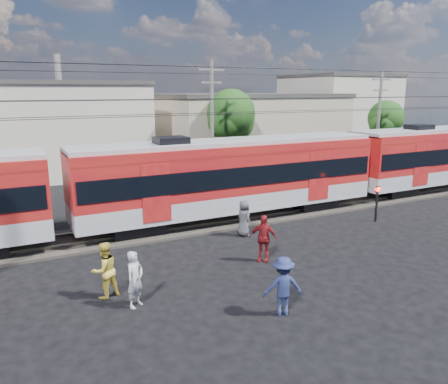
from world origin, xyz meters
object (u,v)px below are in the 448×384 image
(car_silver, at_px, (412,168))
(pedestrian_a, at_px, (135,279))
(commuter_train, at_px, (235,174))
(crossing_signal, at_px, (377,197))
(pedestrian_c, at_px, (283,286))

(car_silver, bearing_deg, pedestrian_a, 123.40)
(commuter_train, distance_m, pedestrian_a, 10.19)
(car_silver, height_order, crossing_signal, crossing_signal)
(commuter_train, relative_size, crossing_signal, 26.82)
(pedestrian_c, distance_m, car_silver, 25.30)
(pedestrian_a, bearing_deg, pedestrian_c, -68.48)
(car_silver, bearing_deg, pedestrian_c, 132.08)
(commuter_train, bearing_deg, crossing_signal, -30.52)
(pedestrian_c, xyz_separation_m, crossing_signal, (9.72, 5.80, 0.38))
(pedestrian_c, distance_m, crossing_signal, 11.32)
(commuter_train, xyz_separation_m, car_silver, (17.94, 4.01, -1.76))
(pedestrian_c, xyz_separation_m, car_silver, (21.38, 13.51, -0.27))
(pedestrian_a, relative_size, crossing_signal, 0.97)
(pedestrian_c, relative_size, crossing_signal, 0.98)
(pedestrian_a, bearing_deg, car_silver, -11.54)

